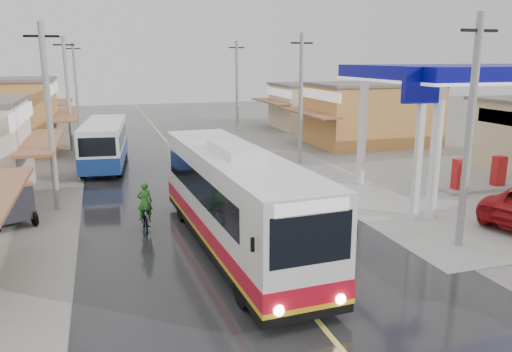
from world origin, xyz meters
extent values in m
plane|color=slate|center=(0.00, 0.00, 0.00)|extent=(120.00, 120.00, 0.00)
cube|color=black|center=(0.00, 15.00, 0.01)|extent=(12.00, 90.00, 0.02)
cube|color=#D8CC4C|center=(0.00, 15.00, 0.02)|extent=(0.15, 90.00, 0.01)
cube|color=gray|center=(13.00, 6.00, 0.01)|extent=(16.00, 16.00, 0.03)
cube|color=#080979|center=(13.00, 6.00, 5.85)|extent=(12.00, 8.00, 0.70)
cube|color=white|center=(13.00, 6.00, 5.55)|extent=(12.10, 8.10, 0.12)
cylinder|color=white|center=(8.00, 9.00, 2.75)|extent=(0.44, 0.44, 5.50)
cylinder|color=white|center=(8.00, 3.00, 2.75)|extent=(0.44, 0.44, 5.50)
cube|color=gray|center=(13.00, 6.00, 0.10)|extent=(4.00, 1.20, 0.20)
cube|color=#B21919|center=(11.80, 6.00, 0.95)|extent=(0.60, 0.45, 1.50)
cube|color=#B21919|center=(14.20, 6.00, 0.95)|extent=(0.60, 0.45, 1.50)
cube|color=white|center=(7.20, 3.00, 3.00)|extent=(0.25, 0.25, 6.00)
cube|color=#080979|center=(7.20, 3.00, 5.50)|extent=(1.80, 0.30, 1.40)
cube|color=silver|center=(-0.70, 2.06, 1.99)|extent=(3.02, 11.76, 2.87)
cube|color=black|center=(-0.70, 2.06, 0.46)|extent=(3.04, 11.78, 0.29)
cube|color=#B70F22|center=(-0.70, 2.06, 0.94)|extent=(3.06, 11.80, 0.53)
cube|color=gold|center=(-0.70, 2.06, 0.62)|extent=(3.07, 11.82, 0.14)
cube|color=black|center=(-0.72, 2.54, 2.30)|extent=(2.93, 9.34, 0.97)
cube|color=black|center=(-0.40, -3.71, 2.40)|extent=(2.13, 0.23, 1.26)
cube|color=black|center=(-0.99, 7.83, 2.40)|extent=(2.13, 0.23, 1.07)
cube|color=white|center=(-0.40, -3.71, 3.18)|extent=(1.93, 0.22, 0.34)
cube|color=silver|center=(-0.70, 2.06, 3.57)|extent=(1.31, 2.97, 0.29)
cylinder|color=black|center=(-1.55, -2.07, 0.55)|extent=(0.39, 1.08, 1.07)
cylinder|color=black|center=(0.57, -1.96, 0.55)|extent=(0.39, 1.08, 1.07)
cylinder|color=black|center=(-1.95, 5.69, 0.55)|extent=(0.39, 1.08, 1.07)
cylinder|color=black|center=(0.18, 5.80, 0.55)|extent=(0.39, 1.08, 1.07)
sphere|color=#FFF2CC|center=(-1.23, -3.82, 0.75)|extent=(0.29, 0.29, 0.27)
sphere|color=#FFF2CC|center=(0.42, -3.74, 0.75)|extent=(0.29, 0.29, 0.27)
cube|color=black|center=(-1.78, -3.53, 2.35)|extent=(0.08, 0.08, 0.34)
cube|color=black|center=(0.95, -3.39, 2.35)|extent=(0.08, 0.08, 0.34)
cube|color=silver|center=(-4.78, 17.47, 1.63)|extent=(3.03, 8.45, 2.30)
cube|color=navy|center=(-4.78, 17.47, 0.85)|extent=(3.07, 8.49, 0.92)
cube|color=black|center=(-4.78, 17.47, 1.95)|extent=(2.93, 7.08, 0.83)
cube|color=black|center=(-5.19, 13.40, 1.95)|extent=(1.91, 0.31, 1.01)
cylinder|color=black|center=(-6.05, 14.64, 0.48)|extent=(0.37, 0.94, 0.92)
cylinder|color=black|center=(-4.10, 14.44, 0.48)|extent=(0.37, 0.94, 0.92)
cylinder|color=black|center=(-5.46, 20.49, 0.48)|extent=(0.37, 0.94, 0.92)
cylinder|color=black|center=(-3.50, 20.29, 0.48)|extent=(0.37, 0.94, 0.92)
imported|color=black|center=(-3.53, 5.08, 0.48)|extent=(0.63, 1.82, 0.95)
imported|color=#307C29|center=(-3.53, 4.87, 1.17)|extent=(0.58, 0.38, 1.59)
cube|color=#26262D|center=(-8.67, 7.43, 1.00)|extent=(2.11, 2.47, 1.36)
cube|color=brown|center=(-8.67, 7.43, 1.73)|extent=(2.18, 2.54, 0.10)
cylinder|color=black|center=(-7.71, 6.84, 0.31)|extent=(0.38, 0.62, 0.63)
camera|label=1|loc=(-4.92, -13.86, 6.54)|focal=35.00mm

